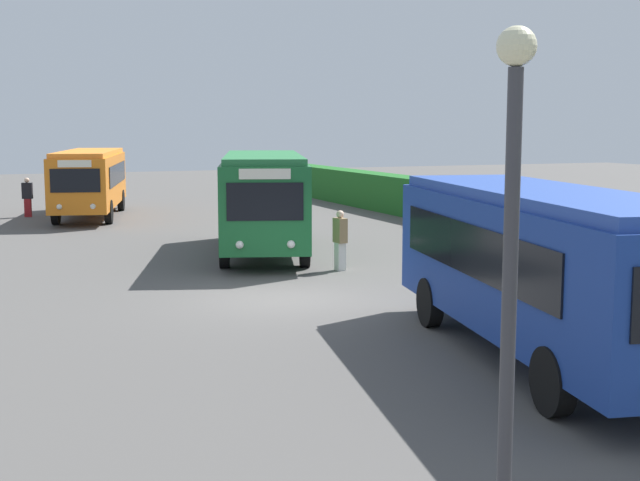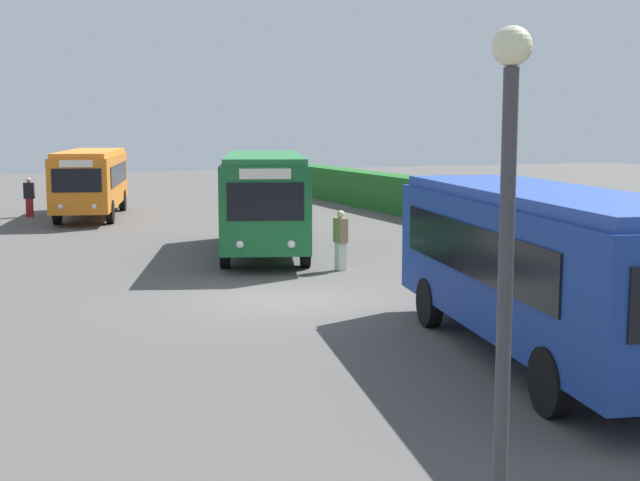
% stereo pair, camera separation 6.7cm
% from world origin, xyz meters
% --- Properties ---
extents(ground_plane, '(115.89, 115.89, 0.00)m').
position_xyz_m(ground_plane, '(0.00, 0.00, 0.00)').
color(ground_plane, '#514F4C').
extents(bus_orange, '(9.49, 4.49, 2.96)m').
position_xyz_m(bus_orange, '(-20.57, -1.80, 1.72)').
color(bus_orange, orange).
rests_on(bus_orange, ground_plane).
extents(bus_green, '(8.96, 4.97, 3.18)m').
position_xyz_m(bus_green, '(-7.04, 1.87, 1.83)').
color(bus_green, '#19602D').
rests_on(bus_green, ground_plane).
extents(bus_blue, '(9.41, 4.21, 2.99)m').
position_xyz_m(bus_blue, '(6.78, 2.48, 1.74)').
color(bus_blue, navy).
rests_on(bus_blue, ground_plane).
extents(person_left, '(0.36, 0.50, 1.75)m').
position_xyz_m(person_left, '(-21.76, -4.40, 0.92)').
color(person_left, maroon).
rests_on(person_left, ground_plane).
extents(person_center, '(0.45, 0.30, 1.71)m').
position_xyz_m(person_center, '(-3.27, 2.90, 0.90)').
color(person_center, silver).
rests_on(person_center, ground_plane).
extents(traffic_cone, '(0.36, 0.36, 0.60)m').
position_xyz_m(traffic_cone, '(-12.13, 9.74, 0.30)').
color(traffic_cone, orange).
rests_on(traffic_cone, ground_plane).
extents(lamppost, '(0.36, 0.36, 4.96)m').
position_xyz_m(lamppost, '(12.54, -2.16, 3.15)').
color(lamppost, '#38383D').
rests_on(lamppost, ground_plane).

